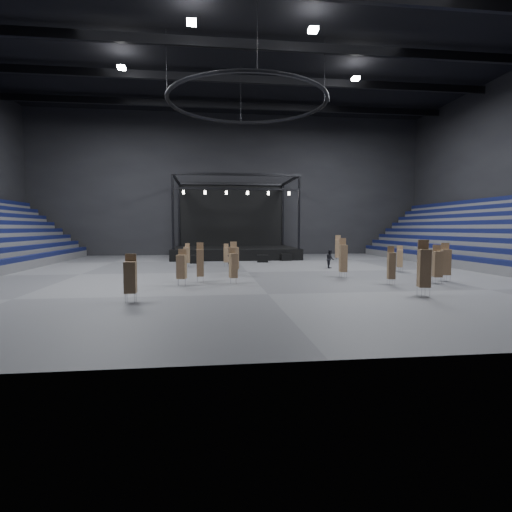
{
  "coord_description": "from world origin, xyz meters",
  "views": [
    {
      "loc": [
        -3.1,
        -30.83,
        3.43
      ],
      "look_at": [
        0.41,
        -2.0,
        1.4
      ],
      "focal_mm": 28.0,
      "sensor_mm": 36.0,
      "label": 1
    }
  ],
  "objects": [
    {
      "name": "floor",
      "position": [
        0.0,
        0.0,
        0.0
      ],
      "size": [
        50.0,
        50.0,
        0.0
      ],
      "primitive_type": "plane",
      "color": "#4E4E51",
      "rests_on": "ground"
    },
    {
      "name": "ceiling",
      "position": [
        0.0,
        0.0,
        18.0
      ],
      "size": [
        50.0,
        42.0,
        0.2
      ],
      "primitive_type": "cube",
      "color": "black",
      "rests_on": "wall_back"
    },
    {
      "name": "wall_back",
      "position": [
        0.0,
        21.0,
        9.0
      ],
      "size": [
        50.0,
        0.2,
        18.0
      ],
      "primitive_type": "cube",
      "color": "black",
      "rests_on": "ground"
    },
    {
      "name": "wall_front",
      "position": [
        0.0,
        -21.0,
        9.0
      ],
      "size": [
        50.0,
        0.2,
        18.0
      ],
      "primitive_type": "cube",
      "color": "black",
      "rests_on": "ground"
    },
    {
      "name": "stage",
      "position": [
        0.0,
        16.24,
        1.45
      ],
      "size": [
        14.0,
        10.0,
        9.2
      ],
      "color": "black",
      "rests_on": "floor"
    },
    {
      "name": "truss_ring",
      "position": [
        -0.0,
        0.0,
        13.0
      ],
      "size": [
        12.3,
        12.3,
        5.15
      ],
      "color": "black",
      "rests_on": "ceiling"
    },
    {
      "name": "roof_girders",
      "position": [
        0.0,
        -0.0,
        17.2
      ],
      "size": [
        49.0,
        30.35,
        0.7
      ],
      "color": "black",
      "rests_on": "ceiling"
    },
    {
      "name": "floodlights",
      "position": [
        0.0,
        -4.0,
        16.6
      ],
      "size": [
        28.6,
        16.6,
        0.25
      ],
      "color": "white",
      "rests_on": "roof_girders"
    },
    {
      "name": "flight_case_left",
      "position": [
        -4.21,
        8.33,
        0.4
      ],
      "size": [
        1.3,
        0.8,
        0.81
      ],
      "primitive_type": "cube",
      "rotation": [
        0.0,
        0.0,
        0.17
      ],
      "color": "black",
      "rests_on": "floor"
    },
    {
      "name": "flight_case_mid",
      "position": [
        2.4,
        8.76,
        0.37
      ],
      "size": [
        1.19,
        0.71,
        0.74
      ],
      "primitive_type": "cube",
      "rotation": [
        0.0,
        0.0,
        -0.15
      ],
      "color": "black",
      "rests_on": "floor"
    },
    {
      "name": "flight_case_right",
      "position": [
        5.14,
        10.38,
        0.37
      ],
      "size": [
        1.2,
        0.76,
        0.74
      ],
      "primitive_type": "cube",
      "rotation": [
        0.0,
        0.0,
        0.19
      ],
      "color": "black",
      "rests_on": "floor"
    },
    {
      "name": "chair_stack_0",
      "position": [
        -6.65,
        -11.99,
        1.2
      ],
      "size": [
        0.53,
        0.53,
        2.25
      ],
      "rotation": [
        0.0,
        0.0,
        0.01
      ],
      "color": "silver",
      "rests_on": "floor"
    },
    {
      "name": "chair_stack_1",
      "position": [
        9.96,
        8.01,
        1.41
      ],
      "size": [
        0.68,
        0.68,
        2.72
      ],
      "rotation": [
        0.0,
        0.0,
        -0.27
      ],
      "color": "silver",
      "rests_on": "floor"
    },
    {
      "name": "chair_stack_2",
      "position": [
        7.74,
        -11.99,
        1.46
      ],
      "size": [
        0.66,
        0.66,
        2.84
      ],
      "rotation": [
        0.0,
        0.0,
        -0.22
      ],
      "color": "silver",
      "rests_on": "floor"
    },
    {
      "name": "chair_stack_3",
      "position": [
        -3.57,
        -5.4,
        1.28
      ],
      "size": [
        0.46,
        0.46,
        2.52
      ],
      "rotation": [
        0.0,
        0.0,
        0.02
      ],
      "color": "silver",
      "rests_on": "floor"
    },
    {
      "name": "chair_stack_4",
      "position": [
        -1.45,
        4.97,
        1.08
      ],
      "size": [
        0.47,
        0.47,
        2.04
      ],
      "rotation": [
        0.0,
        0.0,
        -0.08
      ],
      "color": "silver",
      "rests_on": "floor"
    },
    {
      "name": "chair_stack_5",
      "position": [
        7.97,
        -7.91,
        1.19
      ],
      "size": [
        0.48,
        0.48,
        2.34
      ],
      "rotation": [
        0.0,
        0.0,
        -0.15
      ],
      "color": "silver",
      "rests_on": "floor"
    },
    {
      "name": "chair_stack_6",
      "position": [
        12.07,
        -7.01,
        1.3
      ],
      "size": [
        0.63,
        0.63,
        2.49
      ],
      "rotation": [
        0.0,
        0.0,
        -0.24
      ],
      "color": "silver",
      "rests_on": "floor"
    },
    {
      "name": "chair_stack_7",
      "position": [
        -1.53,
        -6.29,
        1.16
      ],
      "size": [
        0.55,
        0.55,
        2.24
      ],
      "rotation": [
        0.0,
        0.0,
        0.32
      ],
      "color": "silver",
      "rests_on": "floor"
    },
    {
      "name": "chair_stack_8",
      "position": [
        -4.64,
        -6.89,
        1.18
      ],
      "size": [
        0.62,
        0.62,
        2.19
      ],
      "rotation": [
        0.0,
        0.0,
        -0.22
      ],
      "color": "silver",
      "rests_on": "floor"
    },
    {
      "name": "chair_stack_9",
      "position": [
        -4.95,
        4.93,
        1.1
      ],
      "size": [
        0.57,
        0.57,
        2.09
      ],
      "rotation": [
        0.0,
        0.0,
        -0.37
      ],
      "color": "silver",
      "rests_on": "floor"
    },
    {
      "name": "chair_stack_10",
      "position": [
        11.91,
        -1.17,
        1.09
      ],
      "size": [
        0.61,
        0.61,
        2.06
      ],
      "rotation": [
        0.0,
        0.0,
        -0.43
      ],
      "color": "silver",
      "rests_on": "floor"
    },
    {
      "name": "chair_stack_11",
      "position": [
        -1.15,
        -1.76,
        1.28
      ],
      "size": [
        0.64,
        0.64,
        2.45
      ],
      "rotation": [
        0.0,
        0.0,
        0.28
      ],
      "color": "silver",
      "rests_on": "floor"
    },
    {
      "name": "chair_stack_12",
      "position": [
        11.01,
        -7.83,
        1.26
      ],
      "size": [
        0.58,
        0.58,
        2.4
      ],
      "rotation": [
        0.0,
        0.0,
        -0.18
      ],
      "color": "silver",
      "rests_on": "floor"
    },
    {
      "name": "chair_stack_13",
      "position": [
        6.23,
        -4.22,
        1.39
      ],
      "size": [
        0.51,
        0.51,
        2.75
      ],
      "rotation": [
        0.0,
        0.0,
        -0.05
      ],
      "color": "silver",
      "rests_on": "floor"
    },
    {
      "name": "man_center",
      "position": [
        -1.17,
        1.22,
        0.92
      ],
      "size": [
        0.75,
        0.57,
        1.84
      ],
      "primitive_type": "imported",
      "rotation": [
        0.0,
        0.0,
        3.36
      ],
      "color": "black",
      "rests_on": "floor"
    },
    {
      "name": "crew_member",
      "position": [
        7.37,
        2.36,
        0.8
      ],
      "size": [
        0.69,
        0.84,
        1.59
      ],
      "primitive_type": "imported",
      "rotation": [
        0.0,
        0.0,
        1.45
      ],
      "color": "black",
      "rests_on": "floor"
    }
  ]
}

